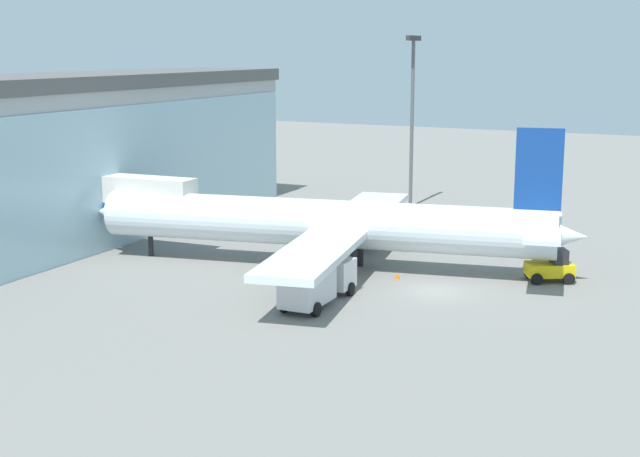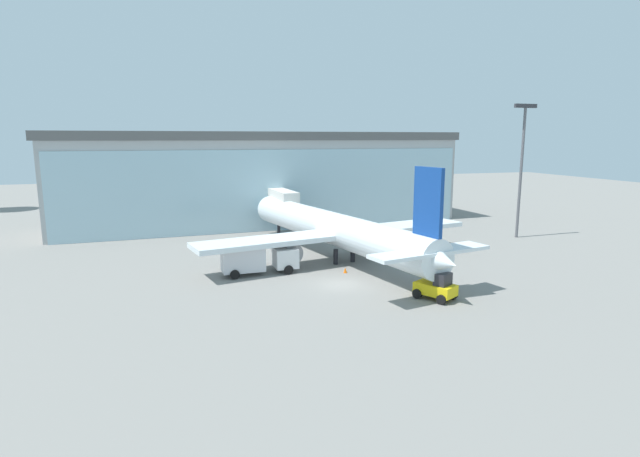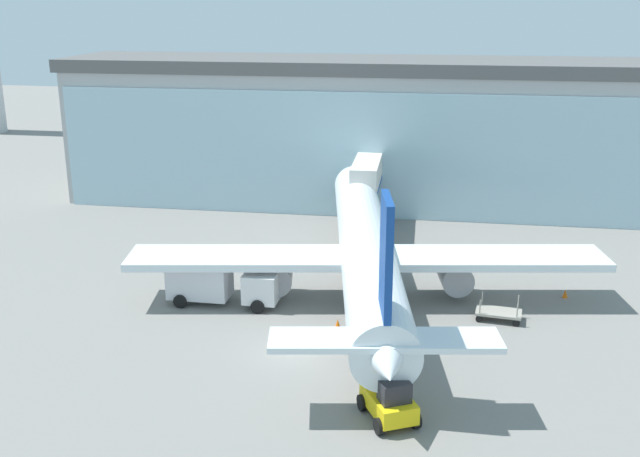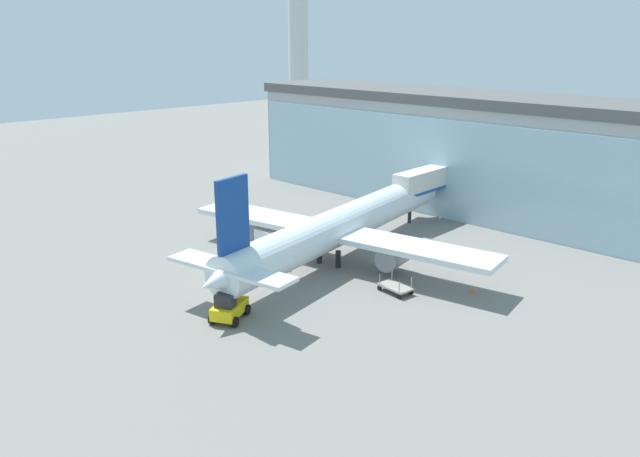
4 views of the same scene
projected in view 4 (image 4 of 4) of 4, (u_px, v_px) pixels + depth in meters
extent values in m
plane|color=gray|center=(246.00, 276.00, 55.31)|extent=(240.00, 240.00, 0.00)
cube|color=#A4A4A4|center=(468.00, 156.00, 75.89)|extent=(59.67, 14.53, 12.68)
cube|color=#A4C6D4|center=(439.00, 169.00, 71.86)|extent=(57.98, 2.86, 11.41)
cube|color=#575757|center=(472.00, 98.00, 73.82)|extent=(60.87, 14.82, 1.20)
cube|color=silver|center=(432.00, 178.00, 71.07)|extent=(2.99, 12.48, 2.40)
cube|color=#194799|center=(431.00, 187.00, 71.39)|extent=(3.03, 12.48, 0.30)
cylinder|color=#4C4C51|center=(452.00, 196.00, 75.24)|extent=(0.70, 0.70, 3.70)
cylinder|color=silver|center=(298.00, 47.00, 134.01)|extent=(4.29, 4.29, 35.75)
cylinder|color=white|center=(344.00, 224.00, 59.09)|extent=(10.31, 33.82, 3.50)
cone|color=white|center=(422.00, 189.00, 72.40)|extent=(4.04, 3.65, 3.50)
cone|color=white|center=(222.00, 279.00, 45.79)|extent=(3.90, 4.56, 3.15)
cube|color=white|center=(335.00, 232.00, 57.87)|extent=(31.50, 10.49, 0.50)
cube|color=white|center=(230.00, 268.00, 46.42)|extent=(11.26, 4.59, 0.30)
cube|color=navy|center=(233.00, 215.00, 45.61)|extent=(1.00, 3.21, 5.61)
cylinder|color=gray|center=(287.00, 233.00, 61.88)|extent=(2.71, 3.56, 2.10)
cylinder|color=gray|center=(393.00, 256.00, 55.45)|extent=(2.71, 3.56, 2.10)
cylinder|color=black|center=(319.00, 255.00, 58.30)|extent=(0.50, 0.50, 1.60)
cylinder|color=black|center=(338.00, 259.00, 57.17)|extent=(0.50, 0.50, 1.60)
cylinder|color=black|center=(410.00, 216.00, 70.80)|extent=(0.40, 0.40, 1.60)
cube|color=silver|center=(270.00, 238.00, 61.19)|extent=(2.26, 2.26, 1.90)
cube|color=silver|center=(243.00, 228.00, 63.96)|extent=(4.06, 2.31, 2.20)
cylinder|color=black|center=(279.00, 245.00, 62.22)|extent=(0.91, 0.32, 0.90)
cylinder|color=black|center=(262.00, 250.00, 60.73)|extent=(0.91, 0.32, 0.90)
cylinder|color=black|center=(246.00, 233.00, 65.71)|extent=(0.91, 0.32, 0.90)
cylinder|color=black|center=(229.00, 238.00, 64.22)|extent=(0.91, 0.32, 0.90)
cube|color=#9E998C|center=(395.00, 287.00, 51.69)|extent=(2.93, 1.83, 0.16)
cylinder|color=black|center=(379.00, 288.00, 52.18)|extent=(0.45, 0.16, 0.44)
cylinder|color=#9E998C|center=(380.00, 279.00, 51.93)|extent=(0.08, 0.08, 0.90)
cylinder|color=black|center=(392.00, 284.00, 53.04)|extent=(0.45, 0.16, 0.44)
cylinder|color=#9E998C|center=(392.00, 275.00, 52.79)|extent=(0.08, 0.08, 0.90)
cylinder|color=black|center=(399.00, 296.00, 50.52)|extent=(0.45, 0.16, 0.44)
cylinder|color=#9E998C|center=(399.00, 287.00, 50.27)|extent=(0.08, 0.08, 0.90)
cylinder|color=black|center=(411.00, 292.00, 51.38)|extent=(0.45, 0.16, 0.44)
cylinder|color=#9E998C|center=(411.00, 283.00, 51.13)|extent=(0.08, 0.08, 0.90)
cube|color=yellow|center=(230.00, 309.00, 46.79)|extent=(3.13, 3.67, 0.90)
cube|color=#26262B|center=(225.00, 300.00, 45.92)|extent=(1.71, 1.56, 1.00)
cylinder|color=black|center=(225.00, 307.00, 48.20)|extent=(0.70, 0.87, 0.80)
cylinder|color=black|center=(247.00, 310.00, 47.70)|extent=(0.70, 0.87, 0.80)
cylinder|color=black|center=(212.00, 319.00, 46.15)|extent=(0.70, 0.87, 0.80)
cylinder|color=black|center=(235.00, 322.00, 45.65)|extent=(0.70, 0.87, 0.80)
cone|color=orange|center=(290.00, 269.00, 56.30)|extent=(0.36, 0.36, 0.55)
cone|color=orange|center=(473.00, 289.00, 51.77)|extent=(0.36, 0.36, 0.55)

